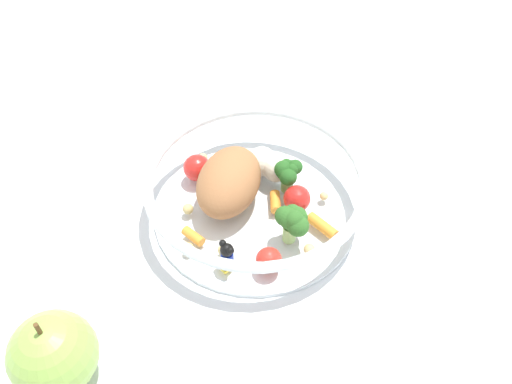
{
  "coord_description": "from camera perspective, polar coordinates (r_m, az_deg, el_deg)",
  "views": [
    {
      "loc": [
        0.26,
        0.25,
        0.43
      ],
      "look_at": [
        -0.01,
        0.01,
        0.03
      ],
      "focal_mm": 37.77,
      "sensor_mm": 36.0,
      "label": 1
    }
  ],
  "objects": [
    {
      "name": "loose_apple",
      "position": [
        0.47,
        -20.66,
        -15.8
      ],
      "size": [
        0.07,
        0.07,
        0.08
      ],
      "color": "#8CB74C",
      "rests_on": "ground_plane"
    },
    {
      "name": "food_container",
      "position": [
        0.55,
        -0.32,
        0.28
      ],
      "size": [
        0.22,
        0.22,
        0.06
      ],
      "color": "white",
      "rests_on": "ground_plane"
    },
    {
      "name": "ground_plane",
      "position": [
        0.56,
        -1.48,
        -2.27
      ],
      "size": [
        2.4,
        2.4,
        0.0
      ],
      "primitive_type": "plane",
      "color": "white"
    }
  ]
}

